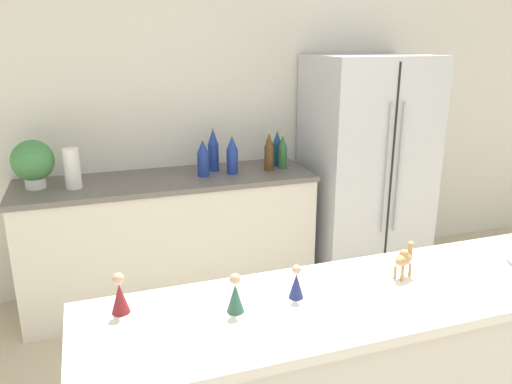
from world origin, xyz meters
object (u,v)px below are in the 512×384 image
back_bottle_4 (277,149)px  camel_figurine (404,258)px  potted_plant (33,162)px  back_bottle_0 (232,155)px  refrigerator (365,169)px  back_bottle_2 (213,150)px  back_bottle_1 (203,158)px  wise_man_figurine_purple (120,296)px  wise_man_figurine_crimson (296,284)px  wise_man_figurine_blue (235,295)px  back_bottle_5 (269,152)px  paper_towel_roll (72,168)px  back_bottle_3 (283,152)px

back_bottle_4 → camel_figurine: bearing=-97.7°
potted_plant → back_bottle_0: (1.28, -0.07, -0.04)m
refrigerator → back_bottle_0: (-1.06, 0.02, 0.18)m
potted_plant → back_bottle_2: size_ratio=0.98×
back_bottle_1 → wise_man_figurine_purple: 1.89m
back_bottle_0 → back_bottle_1: (-0.21, 0.00, -0.01)m
back_bottle_2 → wise_man_figurine_crimson: bearing=-96.4°
wise_man_figurine_blue → back_bottle_4: bearing=65.0°
refrigerator → wise_man_figurine_crimson: 2.30m
back_bottle_5 → paper_towel_roll: bearing=-179.3°
back_bottle_5 → wise_man_figurine_blue: size_ratio=2.08×
back_bottle_2 → back_bottle_4: 0.48m
paper_towel_roll → wise_man_figurine_crimson: paper_towel_roll is taller
camel_figurine → wise_man_figurine_purple: size_ratio=0.94×
back_bottle_5 → wise_man_figurine_blue: bearing=-113.6°
refrigerator → back_bottle_1: size_ratio=6.47×
camel_figurine → wise_man_figurine_blue: size_ratio=0.97×
paper_towel_roll → back_bottle_0: 1.05m
camel_figurine → wise_man_figurine_purple: wise_man_figurine_purple is taller
refrigerator → wise_man_figurine_blue: bearing=-130.9°
back_bottle_1 → back_bottle_5: bearing=0.1°
potted_plant → back_bottle_1: size_ratio=1.18×
wise_man_figurine_blue → wise_man_figurine_purple: bearing=161.8°
back_bottle_5 → back_bottle_0: bearing=-179.6°
refrigerator → back_bottle_0: refrigerator is taller
back_bottle_1 → camel_figurine: size_ratio=1.99×
back_bottle_1 → wise_man_figurine_purple: bearing=-111.5°
back_bottle_4 → wise_man_figurine_blue: back_bottle_4 is taller
camel_figurine → wise_man_figurine_crimson: bearing=-178.5°
potted_plant → back_bottle_4: 1.66m
back_bottle_0 → wise_man_figurine_crimson: 1.88m
refrigerator → camel_figurine: refrigerator is taller
potted_plant → back_bottle_0: potted_plant is taller
back_bottle_3 → refrigerator: bearing=-4.4°
refrigerator → back_bottle_5: refrigerator is taller
back_bottle_1 → back_bottle_5: (0.48, 0.00, 0.01)m
paper_towel_roll → wise_man_figurine_crimson: (0.73, -1.84, -0.02)m
potted_plant → back_bottle_3: bearing=-1.4°
camel_figurine → wise_man_figurine_crimson: size_ratio=1.09×
back_bottle_1 → wise_man_figurine_blue: bearing=-100.3°
paper_towel_roll → wise_man_figurine_crimson: 1.98m
wise_man_figurine_crimson → wise_man_figurine_purple: bearing=170.5°
paper_towel_roll → back_bottle_3: 1.44m
back_bottle_5 → wise_man_figurine_crimson: bearing=-107.8°
back_bottle_2 → back_bottle_0: bearing=-50.2°
refrigerator → wise_man_figurine_blue: refrigerator is taller
back_bottle_4 → wise_man_figurine_blue: 2.19m
back_bottle_3 → back_bottle_5: (-0.12, -0.03, 0.01)m
paper_towel_roll → back_bottle_4: size_ratio=0.95×
back_bottle_2 → back_bottle_3: back_bottle_2 is taller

